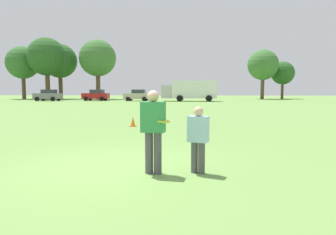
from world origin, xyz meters
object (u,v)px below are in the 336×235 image
at_px(player_thrower, 153,127).
at_px(parked_car_center, 137,95).
at_px(frisbee, 164,121).
at_px(box_truck, 190,90).
at_px(parked_car_mid_left, 96,95).
at_px(player_defender, 198,136).
at_px(parked_car_near_left, 48,95).
at_px(traffic_cone, 133,122).

xyz_separation_m(player_thrower, parked_car_center, (-6.92, 41.98, -0.11)).
bearing_deg(frisbee, player_thrower, 155.33).
xyz_separation_m(frisbee, box_truck, (1.29, 41.20, 0.58)).
distance_m(frisbee, parked_car_mid_left, 44.71).
relative_size(frisbee, box_truck, 0.03).
distance_m(player_defender, parked_car_center, 42.62).
distance_m(player_defender, parked_car_near_left, 46.67).
height_order(player_thrower, parked_car_near_left, player_thrower).
height_order(frisbee, parked_car_near_left, parked_car_near_left).
xyz_separation_m(player_defender, frisbee, (-0.74, -0.21, 0.35)).
bearing_deg(box_truck, parked_car_near_left, 179.88).
bearing_deg(parked_car_center, traffic_cone, -81.50).
bearing_deg(frisbee, player_defender, 15.46).
bearing_deg(box_truck, traffic_cone, -96.02).
xyz_separation_m(player_thrower, frisbee, (0.24, -0.11, 0.14)).
relative_size(player_defender, frisbee, 5.39).
bearing_deg(box_truck, player_defender, -90.77).
distance_m(player_thrower, player_defender, 1.00).
relative_size(player_defender, parked_car_near_left, 0.35).
relative_size(frisbee, parked_car_center, 0.06).
bearing_deg(parked_car_near_left, parked_car_mid_left, 9.17).
bearing_deg(parked_car_mid_left, player_defender, -70.74).
relative_size(traffic_cone, parked_car_near_left, 0.11).
distance_m(player_defender, traffic_cone, 8.89).
distance_m(frisbee, traffic_cone, 8.90).
relative_size(player_thrower, player_defender, 1.24).
relative_size(player_defender, box_truck, 0.17).
height_order(parked_car_near_left, parked_car_mid_left, same).
height_order(traffic_cone, box_truck, box_truck).
distance_m(player_thrower, traffic_cone, 8.73).
bearing_deg(parked_car_mid_left, box_truck, -4.68).
bearing_deg(parked_car_near_left, traffic_cone, -59.39).
xyz_separation_m(frisbee, parked_car_near_left, (-21.47, 41.25, -0.25)).
xyz_separation_m(player_defender, box_truck, (0.55, 40.99, 0.93)).
xyz_separation_m(parked_car_mid_left, parked_car_center, (6.86, -0.36, 0.00)).
distance_m(player_thrower, parked_car_near_left, 46.30).
height_order(traffic_cone, parked_car_mid_left, parked_car_mid_left).
relative_size(parked_car_near_left, parked_car_mid_left, 1.00).
bearing_deg(traffic_cone, parked_car_mid_left, 109.32).
xyz_separation_m(traffic_cone, parked_car_near_left, (-19.32, 32.66, 0.69)).
bearing_deg(frisbee, parked_car_near_left, 117.49).
bearing_deg(frisbee, parked_car_mid_left, 108.27).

